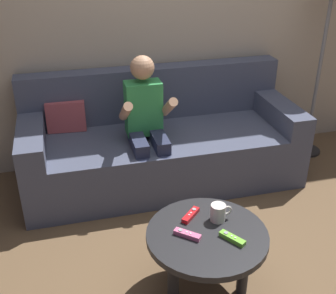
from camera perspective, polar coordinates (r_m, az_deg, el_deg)
name	(u,v)px	position (r m, az deg, el deg)	size (l,w,h in m)	color
ground_plane	(241,276)	(2.61, 9.72, -16.47)	(10.37, 10.37, 0.00)	brown
wall_back	(171,4)	(3.41, 0.41, 18.43)	(5.18, 0.05, 2.50)	#B2A38E
couch	(160,144)	(3.30, -1.06, 0.42)	(2.05, 0.80, 0.81)	#474C60
person_seated_on_couch	(146,122)	(2.99, -2.89, 3.39)	(0.36, 0.44, 1.01)	#282D47
coffee_table	(206,242)	(2.27, 5.11, -12.42)	(0.62, 0.62, 0.40)	#232326
game_remote_lime_near_edge	(232,238)	(2.19, 8.51, -11.89)	(0.11, 0.14, 0.03)	#72C638
game_remote_pink_center	(187,234)	(2.19, 2.57, -11.51)	(0.13, 0.12, 0.03)	pink
game_remote_red_far_corner	(191,215)	(2.32, 3.03, -8.99)	(0.13, 0.12, 0.03)	red
coffee_mug	(219,212)	(2.29, 6.72, -8.63)	(0.12, 0.08, 0.09)	silver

